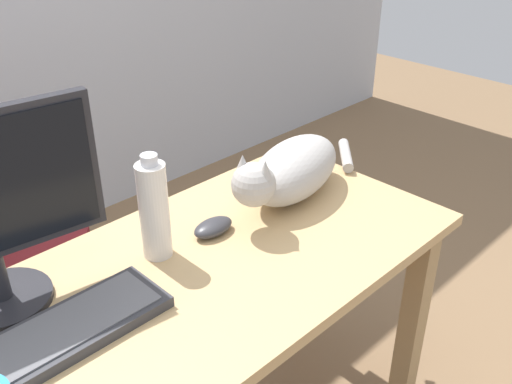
{
  "coord_description": "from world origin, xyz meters",
  "views": [
    {
      "loc": [
        -0.56,
        -0.84,
        1.51
      ],
      "look_at": [
        0.36,
        0.08,
        0.78
      ],
      "focal_mm": 40.66,
      "sensor_mm": 36.0,
      "label": 1
    }
  ],
  "objects": [
    {
      "name": "office_chair",
      "position": [
        -0.09,
        0.73,
        0.41
      ],
      "size": [
        0.49,
        0.48,
        0.93
      ],
      "color": "black",
      "rests_on": "ground_plane"
    },
    {
      "name": "computer_mouse",
      "position": [
        0.21,
        0.09,
        0.73
      ],
      "size": [
        0.11,
        0.06,
        0.04
      ],
      "primitive_type": "ellipsoid",
      "color": "#333338",
      "rests_on": "desk"
    },
    {
      "name": "spray_bottle",
      "position": [
        0.06,
        0.11,
        0.84
      ],
      "size": [
        0.07,
        0.07,
        0.26
      ],
      "color": "silver",
      "rests_on": "desk"
    },
    {
      "name": "keyboard",
      "position": [
        -0.24,
        0.01,
        0.73
      ],
      "size": [
        0.44,
        0.15,
        0.03
      ],
      "color": "#333338",
      "rests_on": "desk"
    },
    {
      "name": "cat",
      "position": [
        0.48,
        0.08,
        0.8
      ],
      "size": [
        0.6,
        0.26,
        0.2
      ],
      "color": "#B2ADA8",
      "rests_on": "desk"
    },
    {
      "name": "desk",
      "position": [
        0.0,
        0.0,
        0.61
      ],
      "size": [
        1.47,
        0.62,
        0.72
      ],
      "color": "tan",
      "rests_on": "ground_plane"
    }
  ]
}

